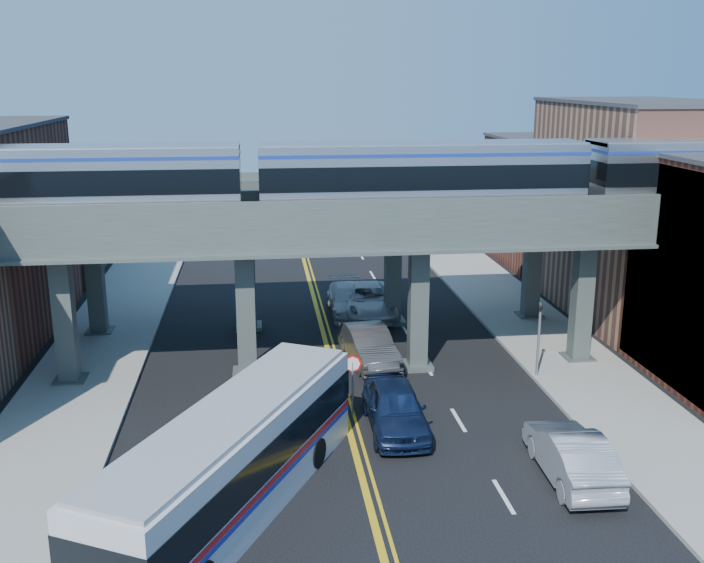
{
  "coord_description": "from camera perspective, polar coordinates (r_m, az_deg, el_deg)",
  "views": [
    {
      "loc": [
        -3.29,
        -26.52,
        13.52
      ],
      "look_at": [
        0.76,
        6.99,
        4.63
      ],
      "focal_mm": 40.0,
      "sensor_mm": 36.0,
      "label": 1
    }
  ],
  "objects": [
    {
      "name": "elevated_viaduct_far",
      "position": [
        42.24,
        -2.33,
        5.14
      ],
      "size": [
        52.0,
        3.6,
        7.4
      ],
      "color": "#434E4A",
      "rests_on": "ground"
    },
    {
      "name": "sidewalk_west",
      "position": [
        39.77,
        -18.46,
        -5.79
      ],
      "size": [
        5.0,
        70.0,
        0.16
      ],
      "primitive_type": "cube",
      "color": "gray",
      "rests_on": "ground"
    },
    {
      "name": "transit_train",
      "position": [
        35.55,
        5.09,
        7.69
      ],
      "size": [
        45.17,
        2.83,
        3.29
      ],
      "color": "black",
      "rests_on": "elevated_viaduct_near"
    },
    {
      "name": "car_lane_b",
      "position": [
        37.96,
        1.22,
        -4.68
      ],
      "size": [
        2.58,
        5.62,
        1.79
      ],
      "primitive_type": "imported",
      "rotation": [
        0.0,
        0.0,
        0.13
      ],
      "color": "#2F3032",
      "rests_on": "ground"
    },
    {
      "name": "building_east_c",
      "position": [
        60.32,
        14.45,
        5.69
      ],
      "size": [
        8.0,
        10.0,
        9.0
      ],
      "primitive_type": "cube",
      "color": "brown",
      "rests_on": "ground"
    },
    {
      "name": "car_lane_d",
      "position": [
        45.75,
        -0.22,
        -1.35
      ],
      "size": [
        2.36,
        5.73,
        1.66
      ],
      "primitive_type": "imported",
      "rotation": [
        0.0,
        0.0,
        0.01
      ],
      "color": "#B4B5B9",
      "rests_on": "ground"
    },
    {
      "name": "ground",
      "position": [
        29.95,
        0.17,
        -12.08
      ],
      "size": [
        120.0,
        120.0,
        0.0
      ],
      "primitive_type": "plane",
      "color": "black",
      "rests_on": "ground"
    },
    {
      "name": "stop_sign",
      "position": [
        31.98,
        0.04,
        -6.82
      ],
      "size": [
        0.76,
        0.09,
        2.63
      ],
      "color": "slate",
      "rests_on": "ground"
    },
    {
      "name": "mural_panel",
      "position": [
        36.42,
        22.69,
        -0.34
      ],
      "size": [
        0.1,
        9.5,
        9.5
      ],
      "primitive_type": "cube",
      "color": "teal",
      "rests_on": "ground"
    },
    {
      "name": "elevated_viaduct_near",
      "position": [
        35.39,
        -1.42,
        3.26
      ],
      "size": [
        52.0,
        3.6,
        7.4
      ],
      "color": "#434E4A",
      "rests_on": "ground"
    },
    {
      "name": "car_lane_c",
      "position": [
        45.53,
        1.17,
        -1.36
      ],
      "size": [
        3.09,
        6.44,
        1.77
      ],
      "primitive_type": "imported",
      "rotation": [
        0.0,
        0.0,
        -0.02
      ],
      "color": "silver",
      "rests_on": "ground"
    },
    {
      "name": "car_parked_curb",
      "position": [
        28.63,
        15.67,
        -12.02
      ],
      "size": [
        2.07,
        5.45,
        1.77
      ],
      "primitive_type": "imported",
      "rotation": [
        0.0,
        0.0,
        3.11
      ],
      "color": "#9A9B9F",
      "rests_on": "ground"
    },
    {
      "name": "transit_bus",
      "position": [
        25.62,
        -8.69,
        -12.86
      ],
      "size": [
        8.58,
        12.84,
        3.35
      ],
      "rotation": [
        0.0,
        0.0,
        1.09
      ],
      "color": "silver",
      "rests_on": "ground"
    },
    {
      "name": "building_east_b",
      "position": [
        48.37,
        20.07,
        4.92
      ],
      "size": [
        8.0,
        14.0,
        12.0
      ],
      "primitive_type": "cube",
      "color": "#955F4D",
      "rests_on": "ground"
    },
    {
      "name": "car_lane_a",
      "position": [
        31.11,
        3.17,
        -9.15
      ],
      "size": [
        2.26,
        5.47,
        1.85
      ],
      "primitive_type": "imported",
      "rotation": [
        0.0,
        0.0,
        -0.01
      ],
      "color": "#101D3C",
      "rests_on": "ground"
    },
    {
      "name": "sidewalk_east",
      "position": [
        41.63,
        14.38,
        -4.56
      ],
      "size": [
        5.0,
        70.0,
        0.16
      ],
      "primitive_type": "cube",
      "color": "gray",
      "rests_on": "ground"
    },
    {
      "name": "traffic_signal",
      "position": [
        36.6,
        13.46,
        -3.52
      ],
      "size": [
        0.15,
        0.18,
        4.1
      ],
      "color": "slate",
      "rests_on": "ground"
    },
    {
      "name": "building_west_c",
      "position": [
        58.35,
        -21.96,
        4.29
      ],
      "size": [
        8.0,
        10.0,
        8.0
      ],
      "primitive_type": "cube",
      "color": "#955F4D",
      "rests_on": "ground"
    }
  ]
}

